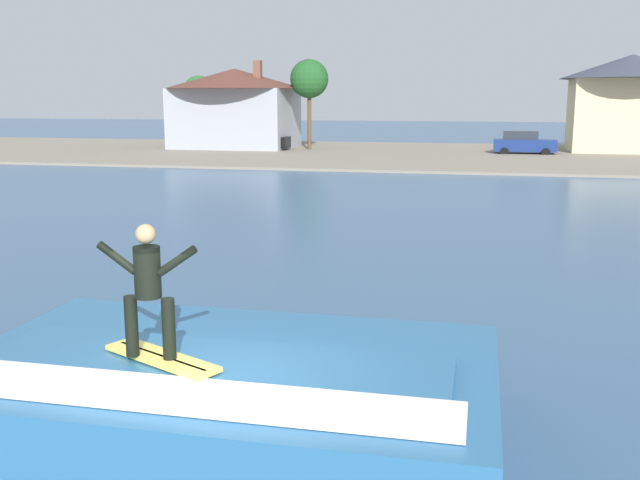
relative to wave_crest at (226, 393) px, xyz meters
The scene contains 11 objects.
ground_plane 1.15m from the wave_crest, 83.94° to the right, with size 260.00×260.00×0.00m, color #35587C.
wave_crest is the anchor object (origin of this frame).
surfboard 1.03m from the wave_crest, 140.14° to the right, with size 1.74×1.12×0.06m.
surfer 1.83m from the wave_crest, 140.41° to the right, with size 1.28×0.32×1.65m.
shoreline_bank 46.78m from the wave_crest, 89.87° to the left, with size 120.00×26.61×0.16m.
car_near_shore 50.24m from the wave_crest, 106.72° to the left, with size 4.40×2.07×1.86m.
car_far_shore 48.87m from the wave_crest, 82.83° to the left, with size 4.57×2.06×1.86m.
house_with_chimney 53.19m from the wave_crest, 109.02° to the left, with size 11.78×11.78×7.25m.
house_gabled_white 54.16m from the wave_crest, 74.95° to the left, with size 10.71×10.71×7.55m.
tree_tall_bare 50.60m from the wave_crest, 102.24° to the left, with size 3.07×3.07×7.33m.
tree_short_bushy 53.73m from the wave_crest, 112.23° to the left, with size 2.66×2.66×6.12m.
Camera 1 is at (3.01, -7.30, 4.29)m, focal length 40.56 mm.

